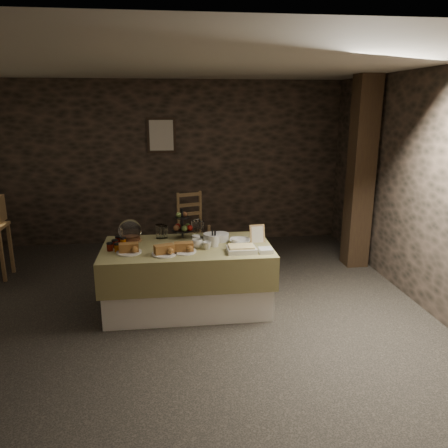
{
  "coord_description": "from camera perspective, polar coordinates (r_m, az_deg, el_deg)",
  "views": [
    {
      "loc": [
        -0.01,
        -4.58,
        2.2
      ],
      "look_at": [
        0.57,
        0.2,
        0.89
      ],
      "focal_mm": 35.0,
      "sensor_mm": 36.0,
      "label": 1
    }
  ],
  "objects": [
    {
      "name": "ground_plane",
      "position": [
        5.08,
        -6.19,
        -10.55
      ],
      "size": [
        5.5,
        5.0,
        0.01
      ],
      "primitive_type": "cube",
      "color": "black",
      "rests_on": "ground"
    },
    {
      "name": "square_dish",
      "position": [
        4.56,
        5.46,
        -3.45
      ],
      "size": [
        0.14,
        0.14,
        0.04
      ],
      "primitive_type": "cube",
      "color": "silver",
      "rests_on": "buffet_table"
    },
    {
      "name": "plate_stack_b",
      "position": [
        4.93,
        -0.52,
        -1.7
      ],
      "size": [
        0.2,
        0.2,
        0.08
      ],
      "primitive_type": "cylinder",
      "color": "silver",
      "rests_on": "buffet_table"
    },
    {
      "name": "plate_stack_a",
      "position": [
        4.87,
        -1.62,
        -1.83
      ],
      "size": [
        0.19,
        0.19,
        0.1
      ],
      "primitive_type": "cylinder",
      "color": "silver",
      "rests_on": "buffet_table"
    },
    {
      "name": "cup_b",
      "position": [
        4.64,
        -2.22,
        -2.82
      ],
      "size": [
        0.12,
        0.12,
        0.08
      ],
      "primitive_type": "imported",
      "rotation": [
        0.0,
        0.0,
        -0.41
      ],
      "color": "silver",
      "rests_on": "buffet_table"
    },
    {
      "name": "bread_platter_right",
      "position": [
        4.57,
        -5.27,
        -3.2
      ],
      "size": [
        0.26,
        0.26,
        0.11
      ],
      "color": "silver",
      "rests_on": "buffet_table"
    },
    {
      "name": "cake_dome",
      "position": [
        5.02,
        -12.18,
        -1.0
      ],
      "size": [
        0.26,
        0.26,
        0.26
      ],
      "color": "olive",
      "rests_on": "buffet_table"
    },
    {
      "name": "buffet_table",
      "position": [
        4.87,
        -4.78,
        -6.33
      ],
      "size": [
        1.83,
        0.97,
        0.72
      ],
      "color": "white",
      "rests_on": "ground_plane"
    },
    {
      "name": "timber_column",
      "position": [
        6.26,
        17.42,
        6.25
      ],
      "size": [
        0.3,
        0.3,
        2.6
      ],
      "primitive_type": "cube",
      "color": "black",
      "rests_on": "ground_plane"
    },
    {
      "name": "cutlery_holder",
      "position": [
        4.73,
        -1.34,
        -2.23
      ],
      "size": [
        0.1,
        0.1,
        0.12
      ],
      "primitive_type": "cylinder",
      "color": "silver",
      "rests_on": "buffet_table"
    },
    {
      "name": "framed_picture",
      "position": [
        7.06,
        -8.18,
        11.4
      ],
      "size": [
        0.45,
        0.04,
        0.55
      ],
      "color": "black",
      "rests_on": "room_shell"
    },
    {
      "name": "cup_a",
      "position": [
        4.7,
        -3.52,
        -2.54
      ],
      "size": [
        0.16,
        0.16,
        0.09
      ],
      "primitive_type": "imported",
      "rotation": [
        0.0,
        0.0,
        0.41
      ],
      "color": "silver",
      "rests_on": "buffet_table"
    },
    {
      "name": "jam_jars",
      "position": [
        4.83,
        -13.83,
        -2.6
      ],
      "size": [
        0.18,
        0.32,
        0.07
      ],
      "color": "#5C1108",
      "rests_on": "buffet_table"
    },
    {
      "name": "storage_jar_a",
      "position": [
        5.07,
        -8.36,
        -0.96
      ],
      "size": [
        0.1,
        0.1,
        0.16
      ],
      "primitive_type": "cylinder",
      "color": "white",
      "rests_on": "buffet_table"
    },
    {
      "name": "fruit_stand",
      "position": [
        5.03,
        -5.4,
        -0.35
      ],
      "size": [
        0.24,
        0.24,
        0.35
      ],
      "rotation": [
        0.0,
        0.0,
        -0.13
      ],
      "color": "black",
      "rests_on": "buffet_table"
    },
    {
      "name": "bowl",
      "position": [
        4.82,
        2.08,
        -2.31
      ],
      "size": [
        0.25,
        0.25,
        0.06
      ],
      "primitive_type": "imported",
      "rotation": [
        0.0,
        0.0,
        -0.11
      ],
      "color": "silver",
      "rests_on": "buffet_table"
    },
    {
      "name": "mug_d",
      "position": [
        4.71,
        1.47,
        -2.49
      ],
      "size": [
        0.08,
        0.08,
        0.09
      ],
      "primitive_type": "cylinder",
      "color": "silver",
      "rests_on": "buffet_table"
    },
    {
      "name": "chair",
      "position": [
        6.77,
        -4.02,
        -0.21
      ],
      "size": [
        0.53,
        0.52,
        0.71
      ],
      "rotation": [
        0.0,
        0.0,
        0.31
      ],
      "color": "olive",
      "rests_on": "ground_plane"
    },
    {
      "name": "room_shell",
      "position": [
        4.63,
        -6.74,
        7.15
      ],
      "size": [
        5.52,
        5.02,
        2.6
      ],
      "color": "black",
      "rests_on": "ground"
    },
    {
      "name": "bread_platter_left",
      "position": [
        4.63,
        -12.32,
        -3.25
      ],
      "size": [
        0.26,
        0.26,
        0.11
      ],
      "color": "silver",
      "rests_on": "buffet_table"
    },
    {
      "name": "mug_c",
      "position": [
        4.83,
        -3.66,
        -2.05
      ],
      "size": [
        0.09,
        0.09,
        0.09
      ],
      "primitive_type": "cylinder",
      "color": "silver",
      "rests_on": "buffet_table"
    },
    {
      "name": "bread_platter_center",
      "position": [
        4.51,
        -7.82,
        -3.51
      ],
      "size": [
        0.26,
        0.26,
        0.11
      ],
      "color": "silver",
      "rests_on": "buffet_table"
    },
    {
      "name": "storage_jar_b",
      "position": [
        5.08,
        -7.9,
        -1.03
      ],
      "size": [
        0.09,
        0.09,
        0.14
      ],
      "primitive_type": "cylinder",
      "color": "white",
      "rests_on": "buffet_table"
    },
    {
      "name": "tart_dish",
      "position": [
        4.56,
        2.3,
        -3.28
      ],
      "size": [
        0.3,
        0.22,
        0.07
      ],
      "color": "silver",
      "rests_on": "buffet_table"
    },
    {
      "name": "menu_frame",
      "position": [
        4.88,
        4.37,
        -1.36
      ],
      "size": [
        0.18,
        0.08,
        0.22
      ],
      "primitive_type": "cube",
      "rotation": [
        -0.24,
        0.0,
        0.09
      ],
      "color": "olive",
      "rests_on": "buffet_table"
    }
  ]
}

